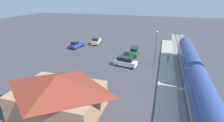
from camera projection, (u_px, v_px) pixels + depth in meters
The scene contains 11 objects.
ground_plane at pixel (125, 61), 42.46m from camera, with size 200.00×200.00×0.00m, color #424247.
railway_track at pixel (185, 67), 38.67m from camera, with size 4.80×70.00×0.30m.
platform at pixel (167, 64), 39.72m from camera, with size 3.20×46.00×0.30m.
passenger_train at pixel (207, 113), 19.14m from camera, with size 2.93×56.18×4.98m.
station_building at pixel (59, 93), 22.82m from camera, with size 11.86×8.72×5.60m.
pedestrian_on_platform at pixel (168, 58), 40.57m from camera, with size 0.36×0.36×1.71m.
pickup_blue at pixel (77, 44), 52.54m from camera, with size 2.82×5.65×2.14m.
suv_white at pixel (126, 62), 38.60m from camera, with size 5.17×3.05×2.22m.
pickup_tan at pixel (96, 41), 56.47m from camera, with size 2.38×5.54×2.14m.
suv_green at pixel (134, 51), 45.90m from camera, with size 1.99×4.91×2.22m.
light_pole_near_platform at pixel (156, 44), 37.71m from camera, with size 0.44×0.44×7.98m.
Camera 1 is at (-8.44, 38.91, 15.08)m, focal length 27.67 mm.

